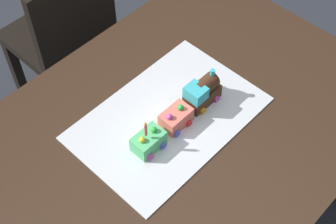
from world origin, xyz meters
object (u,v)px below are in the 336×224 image
Objects in this scene: cake_car_gondola_mint_green at (148,141)px; chair at (65,37)px; dining_table at (178,145)px; birthday_candle at (146,129)px; cake_locomotive at (202,92)px; cake_car_caboose_coral at (175,119)px.

chair is at bearing -108.80° from cake_car_gondola_mint_green.
cake_car_gondola_mint_green reaches higher than dining_table.
cake_car_gondola_mint_green is at bearing -180.00° from birthday_candle.
chair is 0.88m from cake_locomotive.
cake_car_caboose_coral is at bearing -68.55° from dining_table.
cake_car_caboose_coral is (0.13, -0.00, -0.02)m from cake_locomotive.
dining_table is 0.20m from cake_locomotive.
chair is 6.14× the size of cake_locomotive.
dining_table is 10.00× the size of cake_locomotive.
dining_table is 0.14m from cake_car_caboose_coral.
cake_locomotive is at bearing 180.00° from cake_car_gondola_mint_green.
cake_car_caboose_coral reaches higher than dining_table.
cake_car_gondola_mint_green is at bearing 0.00° from cake_car_caboose_coral.
cake_locomotive is at bearing -174.28° from dining_table.
cake_car_gondola_mint_green is at bearing -5.78° from dining_table.
chair is 0.95m from birthday_candle.
cake_car_gondola_mint_green is (0.12, -0.01, 0.14)m from dining_table.
dining_table is 14.00× the size of cake_car_caboose_coral.
cake_locomotive reaches higher than cake_car_gondola_mint_green.
cake_car_caboose_coral is at bearing 180.00° from cake_car_gondola_mint_green.
birthday_candle is at bearing 70.85° from chair.
cake_car_caboose_coral is (0.00, -0.01, 0.14)m from dining_table.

